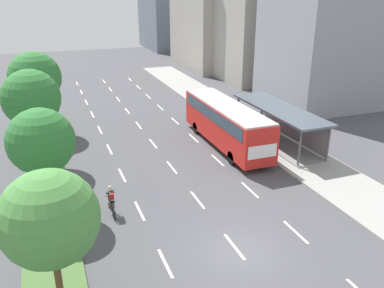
# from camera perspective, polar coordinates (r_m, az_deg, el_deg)

# --- Properties ---
(ground_plane) EXTENTS (140.00, 140.00, 0.00)m
(ground_plane) POSITION_cam_1_polar(r_m,az_deg,el_deg) (19.69, 6.70, -15.12)
(ground_plane) COLOR #4C4C51
(median_strip) EXTENTS (2.60, 52.00, 0.12)m
(median_strip) POSITION_cam_1_polar(r_m,az_deg,el_deg) (35.82, -20.65, 1.11)
(median_strip) COLOR #4C7038
(median_strip) RESTS_ON ground
(sidewalk_right) EXTENTS (4.50, 52.00, 0.15)m
(sidewalk_right) POSITION_cam_1_polar(r_m,az_deg,el_deg) (39.59, 5.49, 4.32)
(sidewalk_right) COLOR #9E9E99
(sidewalk_right) RESTS_ON ground
(lane_divider_left) EXTENTS (0.14, 46.11, 0.01)m
(lane_divider_left) POSITION_cam_1_polar(r_m,az_deg,el_deg) (33.79, -12.44, 0.72)
(lane_divider_left) COLOR white
(lane_divider_left) RESTS_ON ground
(lane_divider_center) EXTENTS (0.14, 46.11, 0.01)m
(lane_divider_center) POSITION_cam_1_polar(r_m,az_deg,el_deg) (34.39, -6.69, 1.47)
(lane_divider_center) COLOR white
(lane_divider_center) RESTS_ON ground
(lane_divider_right) EXTENTS (0.14, 46.11, 0.01)m
(lane_divider_right) POSITION_cam_1_polar(r_m,az_deg,el_deg) (35.33, -1.19, 2.16)
(lane_divider_right) COLOR white
(lane_divider_right) RESTS_ON ground
(bus_shelter) EXTENTS (2.90, 10.08, 2.86)m
(bus_shelter) POSITION_cam_1_polar(r_m,az_deg,el_deg) (32.18, 12.67, 3.17)
(bus_shelter) COLOR gray
(bus_shelter) RESTS_ON sidewalk_right
(bus) EXTENTS (2.54, 11.29, 3.37)m
(bus) POSITION_cam_1_polar(r_m,az_deg,el_deg) (31.04, 4.88, 3.34)
(bus) COLOR red
(bus) RESTS_ON ground
(cyclist) EXTENTS (0.46, 1.82, 1.71)m
(cyclist) POSITION_cam_1_polar(r_m,az_deg,el_deg) (22.41, -11.47, -8.10)
(cyclist) COLOR black
(cyclist) RESTS_ON ground
(median_tree_nearest) EXTENTS (3.73, 3.73, 5.59)m
(median_tree_nearest) POSITION_cam_1_polar(r_m,az_deg,el_deg) (15.65, -19.76, -10.06)
(median_tree_nearest) COLOR brown
(median_tree_nearest) RESTS_ON median_strip
(median_tree_second) EXTENTS (3.48, 3.48, 5.96)m
(median_tree_second) POSITION_cam_1_polar(r_m,az_deg,el_deg) (21.86, -20.81, 0.32)
(median_tree_second) COLOR brown
(median_tree_second) RESTS_ON median_strip
(median_tree_third) EXTENTS (3.85, 3.85, 6.69)m
(median_tree_third) POSITION_cam_1_polar(r_m,az_deg,el_deg) (28.47, -22.05, 6.06)
(median_tree_third) COLOR brown
(median_tree_third) RESTS_ON median_strip
(median_tree_fourth) EXTENTS (4.23, 4.23, 6.85)m
(median_tree_fourth) POSITION_cam_1_polar(r_m,az_deg,el_deg) (35.35, -21.58, 8.82)
(median_tree_fourth) COLOR brown
(median_tree_fourth) RESTS_ON median_strip
(building_near_right) EXTENTS (10.55, 10.26, 17.15)m
(building_near_right) POSITION_cam_1_polar(r_m,az_deg,el_deg) (44.40, 18.78, 16.39)
(building_near_right) COLOR #8E939E
(building_near_right) RESTS_ON ground
(building_mid_right) EXTENTS (9.42, 8.85, 18.88)m
(building_mid_right) POSITION_cam_1_polar(r_m,az_deg,el_deg) (54.24, 9.96, 18.80)
(building_mid_right) COLOR #A39E93
(building_mid_right) RESTS_ON ground
(building_far_right) EXTENTS (11.90, 14.60, 14.24)m
(building_far_right) POSITION_cam_1_polar(r_m,az_deg,el_deg) (64.62, 4.16, 17.37)
(building_far_right) COLOR #A39E93
(building_far_right) RESTS_ON ground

